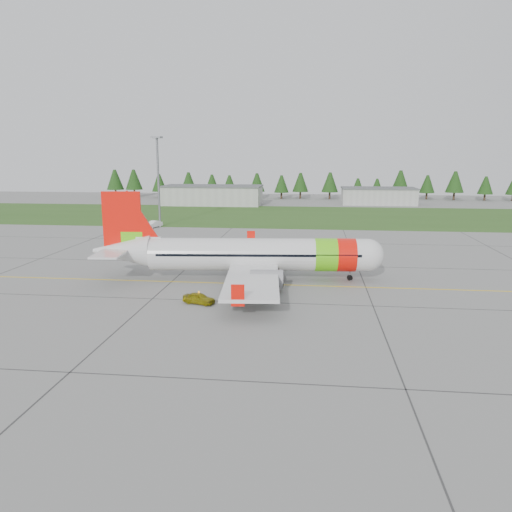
# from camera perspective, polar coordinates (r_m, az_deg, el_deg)

# --- Properties ---
(ground) EXTENTS (320.00, 320.00, 0.00)m
(ground) POSITION_cam_1_polar(r_m,az_deg,el_deg) (56.16, 3.01, -5.40)
(ground) COLOR gray
(ground) RESTS_ON ground
(aircraft) EXTENTS (38.49, 35.58, 11.66)m
(aircraft) POSITION_cam_1_polar(r_m,az_deg,el_deg) (65.75, -0.52, 0.14)
(aircraft) COLOR silver
(aircraft) RESTS_ON ground
(follow_me_car) EXTENTS (1.62, 1.77, 3.67)m
(follow_me_car) POSITION_cam_1_polar(r_m,az_deg,el_deg) (55.73, -6.57, -3.63)
(follow_me_car) COLOR #D8CA0C
(follow_me_car) RESTS_ON ground
(service_van) EXTENTS (2.13, 2.08, 4.75)m
(service_van) POSITION_cam_1_polar(r_m,az_deg,el_deg) (116.19, -11.67, 4.36)
(service_van) COLOR silver
(service_van) RESTS_ON ground
(grass_strip) EXTENTS (320.00, 50.00, 0.03)m
(grass_strip) POSITION_cam_1_polar(r_m,az_deg,el_deg) (136.67, 5.14, 4.59)
(grass_strip) COLOR #30561E
(grass_strip) RESTS_ON ground
(taxi_guideline) EXTENTS (120.00, 0.25, 0.02)m
(taxi_guideline) POSITION_cam_1_polar(r_m,az_deg,el_deg) (63.85, 3.45, -3.31)
(taxi_guideline) COLOR gold
(taxi_guideline) RESTS_ON ground
(hangar_west) EXTENTS (32.00, 14.00, 6.00)m
(hangar_west) POSITION_cam_1_polar(r_m,az_deg,el_deg) (167.51, -4.98, 6.88)
(hangar_west) COLOR #A8A8A3
(hangar_west) RESTS_ON ground
(hangar_east) EXTENTS (24.00, 12.00, 5.20)m
(hangar_east) POSITION_cam_1_polar(r_m,az_deg,el_deg) (173.58, 13.80, 6.62)
(hangar_east) COLOR #A8A8A3
(hangar_east) RESTS_ON ground
(floodlight_mast) EXTENTS (0.50, 0.50, 20.00)m
(floodlight_mast) POSITION_cam_1_polar(r_m,az_deg,el_deg) (117.23, -11.08, 8.19)
(floodlight_mast) COLOR slate
(floodlight_mast) RESTS_ON ground
(treeline) EXTENTS (160.00, 8.00, 10.00)m
(treeline) POSITION_cam_1_polar(r_m,az_deg,el_deg) (192.02, 5.60, 8.05)
(treeline) COLOR #1C3F14
(treeline) RESTS_ON ground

